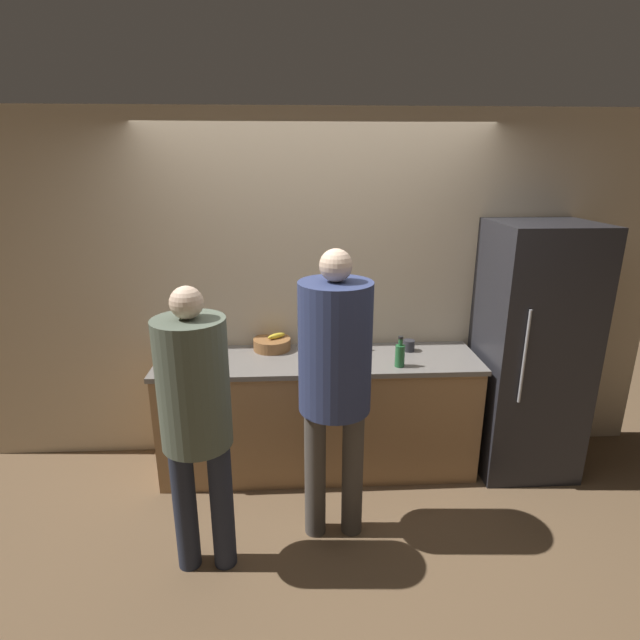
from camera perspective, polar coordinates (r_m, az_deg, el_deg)
ground_plane at (r=3.74m, az=0.12°, el=-19.13°), size 14.00×14.00×0.00m
wall_back at (r=3.77m, az=-0.42°, el=3.25°), size 5.20×0.06×2.60m
counter at (r=3.80m, az=-0.18°, el=-10.50°), size 2.31×0.64×0.89m
refrigerator at (r=3.94m, az=22.85°, el=-3.26°), size 0.69×0.68×1.85m
person_left at (r=2.73m, az=-14.07°, el=-9.74°), size 0.37×0.37×1.66m
person_center at (r=2.85m, az=1.71°, el=-5.53°), size 0.42×0.42×1.80m
fruit_bowl at (r=3.76m, az=-5.49°, el=-2.70°), size 0.28×0.28×0.12m
utensil_crock at (r=3.74m, az=-14.78°, el=-3.07°), size 0.12×0.12×0.25m
bottle_dark at (r=3.71m, az=3.50°, el=-2.16°), size 0.06×0.06×0.23m
bottle_green at (r=3.47m, az=9.12°, el=-3.93°), size 0.07×0.07×0.22m
cup_black at (r=3.77m, az=10.11°, el=-2.89°), size 0.09×0.09×0.08m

